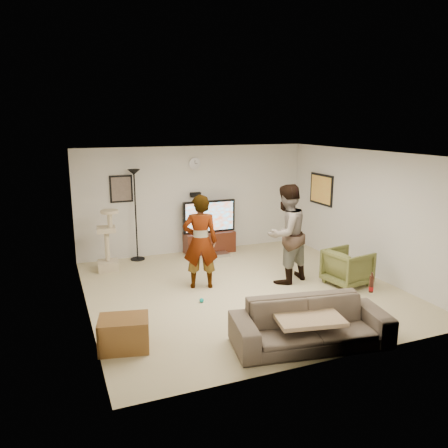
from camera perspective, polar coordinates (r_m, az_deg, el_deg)
name	(u,v)px	position (r m, az deg, el deg)	size (l,w,h in m)	color
floor	(242,290)	(8.40, 2.27, -8.37)	(5.50, 5.50, 0.02)	tan
ceiling	(243,153)	(7.85, 2.43, 9.04)	(5.50, 5.50, 0.02)	white
wall_back	(195,200)	(10.55, -3.76, 3.13)	(5.50, 0.04, 2.50)	silver
wall_front	(332,270)	(5.72, 13.69, -5.69)	(5.50, 0.04, 2.50)	silver
wall_left	(83,238)	(7.38, -17.57, -1.74)	(0.04, 5.50, 2.50)	silver
wall_right	(366,212)	(9.47, 17.73, 1.41)	(0.04, 5.50, 2.50)	silver
wall_clock	(195,163)	(10.41, -3.78, 7.72)	(0.26, 0.26, 0.04)	silver
wall_speaker	(195,194)	(10.47, -3.67, 3.78)	(0.25, 0.10, 0.10)	black
picture_back	(121,189)	(10.09, -13.00, 4.39)	(0.42, 0.03, 0.52)	#62534B
picture_right	(321,189)	(10.68, 12.31, 4.34)	(0.03, 0.78, 0.62)	#F9AC48
tv_stand	(209,242)	(10.63, -1.88, -2.31)	(1.19, 0.45, 0.49)	#3B180D
console_box	(220,254)	(10.37, -0.54, -3.92)	(0.40, 0.30, 0.07)	#BABABE
tv	(209,216)	(10.48, -1.91, 0.98)	(1.27, 0.08, 0.75)	black
tv_screen	(210,217)	(10.44, -1.82, 0.93)	(1.17, 0.01, 0.66)	#40B7EB
floor_lamp	(136,215)	(10.06, -11.21, 1.09)	(0.32, 0.32, 2.04)	black
cat_tree	(107,240)	(9.54, -14.74, -2.03)	(0.41, 0.41, 1.30)	#BFB191
person_left	(200,242)	(8.24, -3.04, -2.27)	(0.64, 0.42, 1.77)	#9E9DAA
person_right	(286,234)	(8.58, 7.94, -1.27)	(0.93, 0.72, 1.91)	#24468E
sofa	(311,324)	(6.43, 11.02, -12.39)	(2.17, 0.85, 0.63)	brown
throw_blanket	(307,317)	(6.36, 10.61, -11.59)	(0.90, 0.70, 0.06)	tan
beer_bottle	(371,284)	(6.83, 18.32, -7.29)	(0.06, 0.06, 0.25)	#3B1A0F
armchair	(348,267)	(8.83, 15.51, -5.35)	(0.73, 0.75, 0.69)	brown
side_table	(124,333)	(6.41, -12.66, -13.48)	(0.67, 0.50, 0.45)	brown
toy_ball	(202,300)	(7.80, -2.87, -9.72)	(0.08, 0.08, 0.08)	#089C9A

